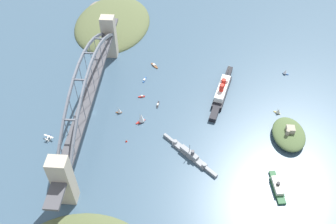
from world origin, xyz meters
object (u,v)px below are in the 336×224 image
(naval_cruiser, at_px, (190,154))
(small_boat_5, at_px, (278,111))
(small_boat_4, at_px, (119,110))
(small_boat_2, at_px, (144,80))
(small_boat_3, at_px, (142,96))
(small_boat_6, at_px, (141,118))
(harbor_arch_bridge, at_px, (90,92))
(small_boat_7, at_px, (154,65))
(ocean_liner, at_px, (222,91))
(fort_island_mid_harbor, at_px, (289,134))
(channel_marker_buoy, at_px, (126,141))
(harbor_ferry_steamer, at_px, (277,187))
(small_boat_1, at_px, (158,105))
(seaplane_taxiing_near_bridge, at_px, (49,138))
(small_boat_0, at_px, (285,72))

(naval_cruiser, xyz_separation_m, small_boat_5, (-64.15, 92.73, 0.65))
(small_boat_5, bearing_deg, small_boat_4, -86.06)
(small_boat_2, relative_size, small_boat_5, 1.40)
(small_boat_3, relative_size, small_boat_6, 0.60)
(harbor_arch_bridge, relative_size, small_boat_3, 35.30)
(small_boat_7, bearing_deg, naval_cruiser, 19.41)
(ocean_liner, xyz_separation_m, small_boat_3, (10.87, -89.56, -4.86))
(fort_island_mid_harbor, xyz_separation_m, channel_marker_buoy, (17.52, -161.79, -4.09))
(fort_island_mid_harbor, bearing_deg, ocean_liner, -132.26)
(harbor_ferry_steamer, xyz_separation_m, small_boat_7, (-165.14, -126.76, -1.70))
(small_boat_3, bearing_deg, naval_cruiser, 35.53)
(small_boat_6, bearing_deg, small_boat_1, 150.13)
(naval_cruiser, bearing_deg, seaplane_taxiing_near_bridge, -94.47)
(seaplane_taxiing_near_bridge, relative_size, small_boat_1, 1.03)
(small_boat_4, bearing_deg, small_boat_5, 93.94)
(seaplane_taxiing_near_bridge, relative_size, small_boat_4, 1.39)
(harbor_arch_bridge, bearing_deg, small_boat_5, 94.19)
(small_boat_7, xyz_separation_m, channel_marker_buoy, (121.60, -16.14, 0.30))
(harbor_ferry_steamer, xyz_separation_m, small_boat_1, (-97.54, -116.27, -1.76))
(seaplane_taxiing_near_bridge, bearing_deg, harbor_ferry_steamer, 79.39)
(small_boat_7, bearing_deg, harbor_arch_bridge, -33.50)
(small_boat_6, distance_m, channel_marker_buoy, 31.03)
(small_boat_4, distance_m, small_boat_6, 27.62)
(small_boat_1, relative_size, small_boat_5, 1.46)
(ocean_liner, xyz_separation_m, small_boat_1, (22.40, -70.35, -4.91))
(harbor_arch_bridge, relative_size, seaplane_taxiing_near_bridge, 24.36)
(small_boat_7, bearing_deg, small_boat_5, 63.26)
(ocean_liner, bearing_deg, small_boat_7, -119.21)
(small_boat_5, bearing_deg, fort_island_mid_harbor, 9.19)
(small_boat_0, xyz_separation_m, small_boat_2, (23.60, -166.57, -2.67))
(small_boat_6, bearing_deg, harbor_arch_bridge, -99.00)
(ocean_liner, relative_size, small_boat_7, 8.29)
(small_boat_3, distance_m, small_boat_5, 149.70)
(seaplane_taxiing_near_bridge, height_order, small_boat_1, seaplane_taxiing_near_bridge)
(fort_island_mid_harbor, height_order, small_boat_3, fort_island_mid_harbor)
(small_boat_1, bearing_deg, small_boat_2, -154.22)
(harbor_arch_bridge, height_order, harbor_ferry_steamer, harbor_arch_bridge)
(small_boat_1, bearing_deg, small_boat_4, -69.77)
(naval_cruiser, height_order, small_boat_0, naval_cruiser)
(naval_cruiser, distance_m, small_boat_1, 76.75)
(naval_cruiser, distance_m, small_boat_3, 96.77)
(small_boat_1, height_order, small_boat_4, small_boat_4)
(small_boat_5, xyz_separation_m, small_boat_6, (22.65, -144.52, 2.38))
(harbor_arch_bridge, relative_size, small_boat_2, 26.17)
(small_boat_5, bearing_deg, channel_marker_buoy, -71.96)
(harbor_ferry_steamer, bearing_deg, small_boat_2, -135.44)
(small_boat_0, xyz_separation_m, small_boat_4, (78.67, -187.14, 0.35))
(ocean_liner, relative_size, channel_marker_buoy, 32.68)
(fort_island_mid_harbor, distance_m, small_boat_5, 33.91)
(small_boat_0, distance_m, small_boat_6, 185.03)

